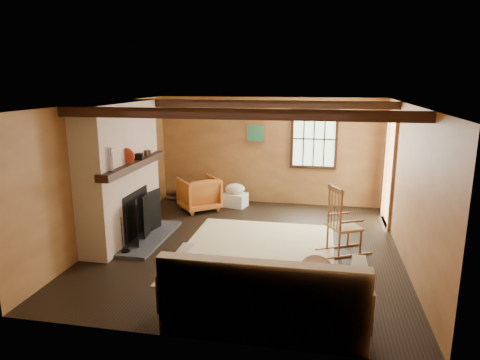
% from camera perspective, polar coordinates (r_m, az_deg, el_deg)
% --- Properties ---
extents(ground, '(5.50, 5.50, 0.00)m').
position_cam_1_polar(ground, '(7.38, 0.97, -8.83)').
color(ground, black).
rests_on(ground, ground).
extents(room_envelope, '(5.02, 5.52, 2.44)m').
position_cam_1_polar(room_envelope, '(7.15, 3.12, 4.07)').
color(room_envelope, '#A8703B').
rests_on(room_envelope, ground).
extents(fireplace, '(1.02, 2.30, 2.40)m').
position_cam_1_polar(fireplace, '(7.73, -15.47, 0.28)').
color(fireplace, '#A25C3E').
rests_on(fireplace, ground).
extents(rug, '(2.50, 3.00, 0.01)m').
position_cam_1_polar(rug, '(7.16, 2.28, -9.50)').
color(rug, tan).
rests_on(rug, ground).
extents(rocking_chair, '(0.92, 0.76, 1.13)m').
position_cam_1_polar(rocking_chair, '(7.16, 13.48, -5.83)').
color(rocking_chair, tan).
rests_on(rocking_chair, ground).
extents(sofa, '(2.31, 1.04, 0.93)m').
position_cam_1_polar(sofa, '(5.10, 3.46, -15.34)').
color(sofa, white).
rests_on(sofa, ground).
extents(firewood_pile, '(0.67, 0.12, 0.24)m').
position_cam_1_polar(firewood_pile, '(10.11, -7.94, -2.08)').
color(firewood_pile, brown).
rests_on(firewood_pile, ground).
extents(laundry_basket, '(0.57, 0.48, 0.30)m').
position_cam_1_polar(laundry_basket, '(9.57, -0.67, -2.66)').
color(laundry_basket, white).
rests_on(laundry_basket, ground).
extents(basket_pillow, '(0.51, 0.45, 0.22)m').
position_cam_1_polar(basket_pillow, '(9.50, -0.67, -1.15)').
color(basket_pillow, white).
rests_on(basket_pillow, laundry_basket).
extents(armchair, '(1.10, 1.10, 0.72)m').
position_cam_1_polar(armchair, '(9.31, -5.48, -1.83)').
color(armchair, '#BF6026').
rests_on(armchair, ground).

